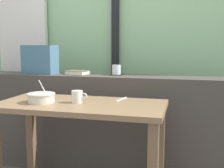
% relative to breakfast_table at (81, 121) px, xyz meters
% --- Properties ---
extents(outdoor_backdrop, '(4.80, 0.08, 2.80)m').
position_rel_breakfast_table_xyz_m(outdoor_backdrop, '(-0.01, 1.11, 0.80)').
color(outdoor_backdrop, '#8EBC89').
rests_on(outdoor_backdrop, ground).
extents(curtain_left_panel, '(0.56, 0.06, 2.50)m').
position_rel_breakfast_table_xyz_m(curtain_left_panel, '(-1.05, 1.01, 0.65)').
color(curtain_left_panel, silver).
rests_on(curtain_left_panel, ground).
extents(window_divider_post, '(0.07, 0.05, 2.60)m').
position_rel_breakfast_table_xyz_m(window_divider_post, '(-0.02, 1.04, 0.70)').
color(window_divider_post, black).
rests_on(window_divider_post, ground).
extents(dark_console_ledge, '(2.80, 0.29, 0.86)m').
position_rel_breakfast_table_xyz_m(dark_console_ledge, '(-0.01, 0.54, -0.17)').
color(dark_console_ledge, '#423D38').
rests_on(dark_console_ledge, ground).
extents(breakfast_table, '(1.16, 0.56, 0.73)m').
position_rel_breakfast_table_xyz_m(breakfast_table, '(0.00, 0.00, 0.00)').
color(breakfast_table, brown).
rests_on(breakfast_table, ground).
extents(coaster_square, '(0.10, 0.10, 0.00)m').
position_rel_breakfast_table_xyz_m(coaster_square, '(0.11, 0.59, 0.27)').
color(coaster_square, black).
rests_on(coaster_square, dark_console_ledge).
extents(juice_glass, '(0.08, 0.08, 0.09)m').
position_rel_breakfast_table_xyz_m(juice_glass, '(0.11, 0.59, 0.31)').
color(juice_glass, white).
rests_on(juice_glass, coaster_square).
extents(closed_book, '(0.21, 0.17, 0.03)m').
position_rel_breakfast_table_xyz_m(closed_book, '(-0.24, 0.55, 0.28)').
color(closed_book, brown).
rests_on(closed_book, dark_console_ledge).
extents(throw_pillow, '(0.34, 0.18, 0.26)m').
position_rel_breakfast_table_xyz_m(throw_pillow, '(-0.60, 0.54, 0.39)').
color(throw_pillow, '#426B84').
rests_on(throw_pillow, dark_console_ledge).
extents(soup_bowl, '(0.19, 0.19, 0.16)m').
position_rel_breakfast_table_xyz_m(soup_bowl, '(-0.27, -0.06, 0.16)').
color(soup_bowl, beige).
rests_on(soup_bowl, breakfast_table).
extents(fork_utensil, '(0.05, 0.17, 0.01)m').
position_rel_breakfast_table_xyz_m(fork_utensil, '(0.25, 0.19, 0.13)').
color(fork_utensil, silver).
rests_on(fork_utensil, breakfast_table).
extents(ceramic_mug, '(0.11, 0.08, 0.08)m').
position_rel_breakfast_table_xyz_m(ceramic_mug, '(-0.02, 0.00, 0.17)').
color(ceramic_mug, silver).
rests_on(ceramic_mug, breakfast_table).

